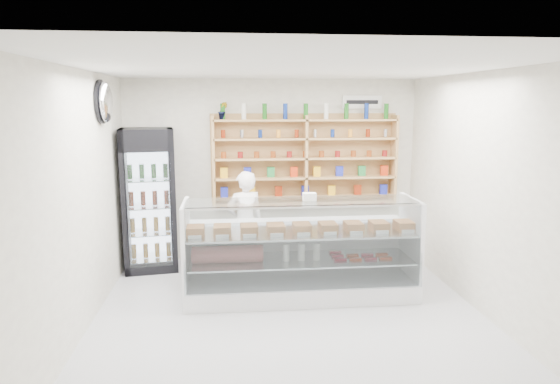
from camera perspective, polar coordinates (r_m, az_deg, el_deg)
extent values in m
plane|color=#A7A7AC|center=(5.79, 1.40, -14.76)|extent=(5.00, 5.00, 0.00)
plane|color=white|center=(5.26, 1.53, 14.07)|extent=(5.00, 5.00, 0.00)
plane|color=silver|center=(7.81, -0.90, 2.51)|extent=(4.50, 0.00, 4.50)
plane|color=silver|center=(2.98, 7.75, -10.40)|extent=(4.50, 0.00, 4.50)
plane|color=silver|center=(5.54, -22.30, -1.44)|extent=(0.00, 5.00, 5.00)
plane|color=silver|center=(6.07, 23.04, -0.54)|extent=(0.00, 5.00, 5.00)
cube|color=white|center=(6.47, 2.35, -10.85)|extent=(2.89, 0.82, 0.24)
cube|color=white|center=(6.69, 1.91, -6.30)|extent=(2.89, 0.05, 0.61)
cube|color=silver|center=(6.35, 2.38, -7.72)|extent=(2.78, 0.72, 0.02)
cube|color=silver|center=(6.25, 2.40, -4.60)|extent=(2.84, 0.75, 0.02)
cube|color=silver|center=(5.90, 2.95, -6.53)|extent=(2.84, 0.12, 1.01)
cube|color=silver|center=(6.11, 2.50, -1.04)|extent=(2.84, 0.57, 0.01)
imported|color=white|center=(7.16, -4.02, -3.53)|extent=(0.63, 0.51, 1.50)
cube|color=black|center=(7.57, -14.73, -0.83)|extent=(0.84, 0.82, 2.08)
cube|color=#320539|center=(7.13, -15.84, 5.63)|extent=(0.73, 0.13, 0.29)
cube|color=silver|center=(7.25, -15.51, -2.09)|extent=(0.62, 0.10, 1.64)
cube|color=tan|center=(7.60, -7.59, 3.66)|extent=(0.04, 0.28, 1.33)
cube|color=tan|center=(7.69, 2.92, 3.80)|extent=(0.04, 0.28, 1.33)
cube|color=tan|center=(8.02, 12.88, 3.83)|extent=(0.04, 0.28, 1.33)
cube|color=tan|center=(7.78, 2.89, -0.52)|extent=(2.80, 0.28, 0.03)
cube|color=tan|center=(7.73, 2.91, 1.67)|extent=(2.80, 0.28, 0.03)
cube|color=tan|center=(7.69, 2.93, 3.88)|extent=(2.80, 0.28, 0.03)
cube|color=tan|center=(7.66, 2.95, 6.11)|extent=(2.80, 0.28, 0.03)
cube|color=tan|center=(7.64, 2.96, 8.20)|extent=(2.80, 0.28, 0.03)
imported|color=#1E6626|center=(7.55, -6.56, 9.22)|extent=(0.16, 0.13, 0.26)
ellipsoid|color=silver|center=(6.58, -19.32, 9.69)|extent=(0.15, 0.50, 0.50)
cube|color=white|center=(7.95, 9.36, 10.11)|extent=(0.62, 0.03, 0.20)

